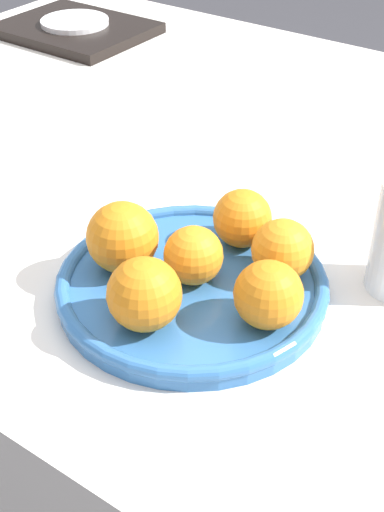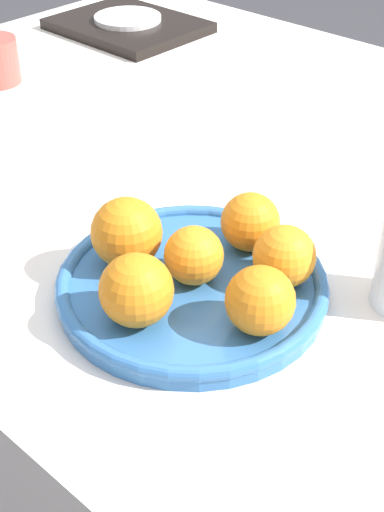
{
  "view_description": "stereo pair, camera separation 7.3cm",
  "coord_description": "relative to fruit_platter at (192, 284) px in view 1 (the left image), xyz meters",
  "views": [
    {
      "loc": [
        0.49,
        -0.76,
        1.19
      ],
      "look_at": [
        0.15,
        -0.28,
        0.77
      ],
      "focal_mm": 50.0,
      "sensor_mm": 36.0,
      "label": 1
    },
    {
      "loc": [
        0.55,
        -0.71,
        1.19
      ],
      "look_at": [
        0.15,
        -0.28,
        0.77
      ],
      "focal_mm": 50.0,
      "sensor_mm": 36.0,
      "label": 2
    }
  ],
  "objects": [
    {
      "name": "orange_5",
      "position": [
        0.0,
        0.09,
        0.04
      ],
      "size": [
        0.07,
        0.07,
        0.07
      ],
      "color": "orange",
      "rests_on": "fruit_platter"
    },
    {
      "name": "fruit_platter",
      "position": [
        0.0,
        0.0,
        0.0
      ],
      "size": [
        0.29,
        0.29,
        0.03
      ],
      "color": "#336BAD",
      "rests_on": "table"
    },
    {
      "name": "orange_1",
      "position": [
        0.07,
        0.06,
        0.04
      ],
      "size": [
        0.07,
        0.07,
        0.07
      ],
      "color": "orange",
      "rests_on": "fruit_platter"
    },
    {
      "name": "table",
      "position": [
        -0.15,
        0.28,
        -0.37
      ],
      "size": [
        1.47,
        1.04,
        0.72
      ],
      "color": "silver",
      "rests_on": "ground_plane"
    },
    {
      "name": "orange_4",
      "position": [
        0.1,
        -0.01,
        0.04
      ],
      "size": [
        0.07,
        0.07,
        0.07
      ],
      "color": "orange",
      "rests_on": "fruit_platter"
    },
    {
      "name": "side_plate",
      "position": [
        -0.66,
        0.54,
        0.01
      ],
      "size": [
        0.13,
        0.13,
        0.01
      ],
      "color": "white",
      "rests_on": "serving_tray"
    },
    {
      "name": "ground_plane",
      "position": [
        -0.15,
        0.28,
        -0.73
      ],
      "size": [
        12.0,
        12.0,
        0.0
      ],
      "primitive_type": "plane",
      "color": "#38383D"
    },
    {
      "name": "orange_3",
      "position": [
        -0.07,
        -0.02,
        0.04
      ],
      "size": [
        0.08,
        0.08,
        0.08
      ],
      "color": "orange",
      "rests_on": "fruit_platter"
    },
    {
      "name": "serving_tray",
      "position": [
        -0.66,
        0.54,
        -0.0
      ],
      "size": [
        0.28,
        0.23,
        0.02
      ],
      "color": "black",
      "rests_on": "table"
    },
    {
      "name": "orange_0",
      "position": [
        -0.0,
        0.0,
        0.04
      ],
      "size": [
        0.06,
        0.06,
        0.06
      ],
      "color": "orange",
      "rests_on": "fruit_platter"
    },
    {
      "name": "orange_2",
      "position": [
        0.0,
        -0.08,
        0.04
      ],
      "size": [
        0.07,
        0.07,
        0.07
      ],
      "color": "orange",
      "rests_on": "fruit_platter"
    }
  ]
}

